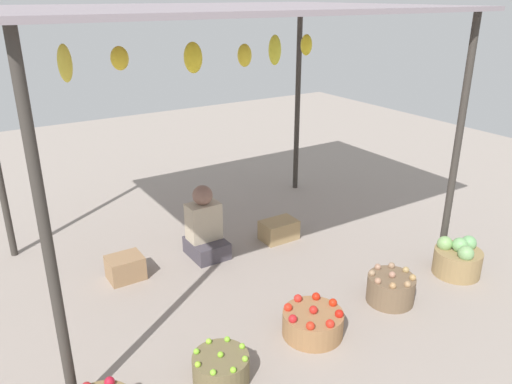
# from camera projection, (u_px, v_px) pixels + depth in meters

# --- Properties ---
(ground_plane) EXTENTS (14.00, 14.00, 0.00)m
(ground_plane) POSITION_uv_depth(u_px,v_px,m) (225.00, 257.00, 5.32)
(ground_plane) COLOR gray
(market_stall_structure) EXTENTS (4.04, 2.84, 2.50)m
(market_stall_structure) POSITION_uv_depth(u_px,v_px,m) (218.00, 24.00, 4.46)
(market_stall_structure) COLOR #38332D
(market_stall_structure) RESTS_ON ground
(vendor_person) EXTENTS (0.36, 0.44, 0.78)m
(vendor_person) POSITION_uv_depth(u_px,v_px,m) (205.00, 229.00, 5.28)
(vendor_person) COLOR #443F47
(vendor_person) RESTS_ON ground
(basket_limes) EXTENTS (0.41, 0.41, 0.25)m
(basket_limes) POSITION_uv_depth(u_px,v_px,m) (221.00, 368.00, 3.59)
(basket_limes) COLOR brown
(basket_limes) RESTS_ON ground
(basket_red_tomatoes) EXTENTS (0.50, 0.50, 0.27)m
(basket_red_tomatoes) POSITION_uv_depth(u_px,v_px,m) (313.00, 323.00, 4.08)
(basket_red_tomatoes) COLOR #976C44
(basket_red_tomatoes) RESTS_ON ground
(basket_potatoes) EXTENTS (0.42, 0.42, 0.30)m
(basket_potatoes) POSITION_uv_depth(u_px,v_px,m) (391.00, 288.00, 4.52)
(basket_potatoes) COLOR brown
(basket_potatoes) RESTS_ON ground
(basket_cabbages) EXTENTS (0.46, 0.46, 0.39)m
(basket_cabbages) POSITION_uv_depth(u_px,v_px,m) (458.00, 259.00, 4.96)
(basket_cabbages) COLOR #95794D
(basket_cabbages) RESTS_ON ground
(wooden_crate_near_vendor) EXTENTS (0.40, 0.27, 0.22)m
(wooden_crate_near_vendor) POSITION_uv_depth(u_px,v_px,m) (279.00, 230.00, 5.68)
(wooden_crate_near_vendor) COLOR #A48558
(wooden_crate_near_vendor) RESTS_ON ground
(wooden_crate_stacked_rear) EXTENTS (0.33, 0.27, 0.23)m
(wooden_crate_stacked_rear) POSITION_uv_depth(u_px,v_px,m) (125.00, 268.00, 4.89)
(wooden_crate_stacked_rear) COLOR #98734F
(wooden_crate_stacked_rear) RESTS_ON ground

